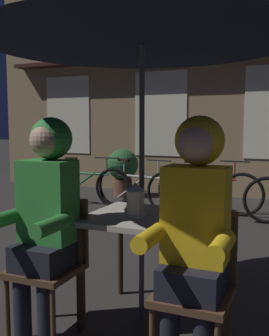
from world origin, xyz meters
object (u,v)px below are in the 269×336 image
Objects in this scene: chair_left at (52,258)px; bicycle_third at (208,191)px; cafe_table at (142,229)px; bicycle_second at (138,189)px; bicycle_nearest at (86,185)px; lantern at (136,199)px; potted_plant at (123,168)px; chair_right at (196,280)px; person_right_hooded at (195,220)px; patio_umbrella at (142,15)px; person_left_hooded at (46,205)px.

chair_left is 3.90m from bicycle_third.
bicycle_second is (-1.42, 3.31, -0.29)m from cafe_table.
lantern is at bearing -54.98° from bicycle_nearest.
lantern is 3.70m from bicycle_second.
potted_plant reaches higher than bicycle_third.
lantern is 0.27× the size of chair_right.
potted_plant reaches higher than chair_left.
chair_right is at bearing -78.30° from bicycle_third.
chair_right is 0.36m from person_right_hooded.
lantern is at bearing -63.90° from potted_plant.
chair_right is (0.48, -0.37, -1.57)m from patio_umbrella.
patio_umbrella is at bearing -66.74° from bicycle_second.
chair_right is 0.52× the size of bicycle_third.
lantern is 4.17m from bicycle_nearest.
potted_plant is at bearing 126.21° from bicycle_second.
lantern is 0.17× the size of person_right_hooded.
bicycle_nearest is at bearing 125.75° from cafe_table.
person_right_hooded reaches higher than potted_plant.
person_right_hooded reaches higher than cafe_table.
patio_umbrella reaches higher than potted_plant.
bicycle_nearest is at bearing 127.89° from chair_right.
chair_left is (-0.46, -0.30, -0.37)m from lantern.
potted_plant is (-0.75, 1.03, 0.20)m from bicycle_second.
chair_left is at bearing -142.45° from patio_umbrella.
lantern is 0.14× the size of bicycle_second.
patio_umbrella is 10.00× the size of lantern.
bicycle_third is at bearing -23.65° from potted_plant.
cafe_table is 1.42m from patio_umbrella.
lantern reaches higher than chair_left.
chair_right is 0.52× the size of bicycle_nearest.
patio_umbrella is 2.66× the size of chair_right.
cafe_table is 0.62m from chair_right.
cafe_table is 0.62m from chair_left.
chair_right is (0.50, -0.30, -0.37)m from lantern.
potted_plant reaches higher than cafe_table.
chair_right is 0.62× the size of person_left_hooded.
potted_plant is (-2.65, 4.76, -0.30)m from person_right_hooded.
lantern is 0.27× the size of chair_left.
patio_umbrella is at bearing 138.43° from person_right_hooded.
chair_left is 3.80m from bicycle_second.
patio_umbrella is 1.68m from chair_right.
chair_left is at bearing 90.00° from person_left_hooded.
person_right_hooded is (0.50, -0.36, -0.01)m from lantern.
cafe_table is at bearing -66.74° from bicycle_second.
potted_plant is (0.22, 1.02, 0.20)m from bicycle_nearest.
bicycle_third is (-0.33, 3.53, -1.71)m from patio_umbrella.
bicycle_nearest is 1.83× the size of potted_plant.
person_left_hooded is at bearing -138.43° from patio_umbrella.
person_right_hooded is 1.52× the size of potted_plant.
person_left_hooded is at bearing -90.00° from chair_left.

